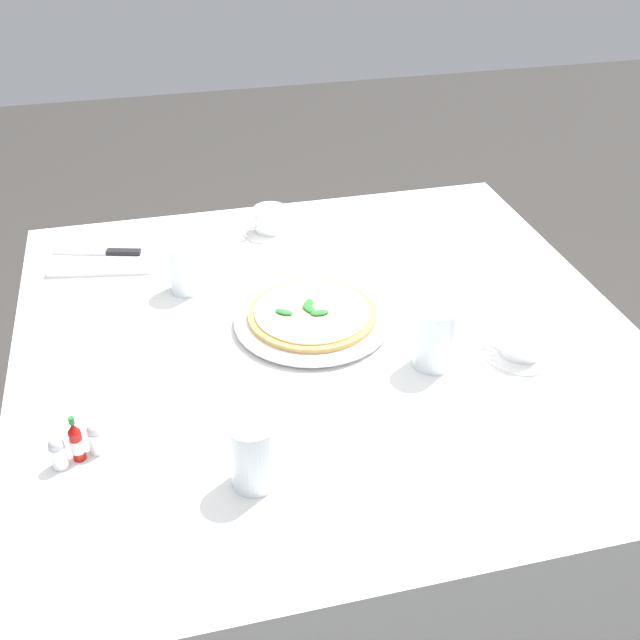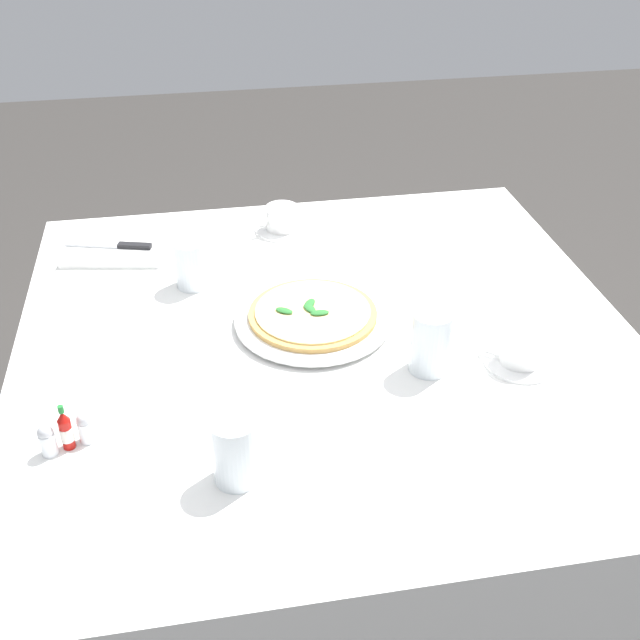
% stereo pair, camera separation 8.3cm
% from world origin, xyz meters
% --- Properties ---
extents(ground_plane, '(8.00, 8.00, 0.00)m').
position_xyz_m(ground_plane, '(0.00, 0.00, 0.00)').
color(ground_plane, '#33302D').
extents(dining_table, '(1.17, 1.17, 0.75)m').
position_xyz_m(dining_table, '(0.00, 0.00, 0.62)').
color(dining_table, white).
rests_on(dining_table, ground_plane).
extents(pizza_plate, '(0.30, 0.30, 0.02)m').
position_xyz_m(pizza_plate, '(0.02, -0.04, 0.76)').
color(pizza_plate, white).
rests_on(pizza_plate, dining_table).
extents(pizza, '(0.25, 0.25, 0.02)m').
position_xyz_m(pizza, '(0.02, -0.04, 0.77)').
color(pizza, tan).
rests_on(pizza, pizza_plate).
extents(coffee_cup_far_left, '(0.13, 0.13, 0.07)m').
position_xyz_m(coffee_cup_far_left, '(-0.33, 0.15, 0.78)').
color(coffee_cup_far_left, white).
rests_on(coffee_cup_far_left, dining_table).
extents(coffee_cup_near_left, '(0.13, 0.13, 0.06)m').
position_xyz_m(coffee_cup_near_left, '(0.03, -0.44, 0.78)').
color(coffee_cup_near_left, white).
rests_on(coffee_cup_near_left, dining_table).
extents(water_glass_right_edge, '(0.07, 0.07, 0.10)m').
position_xyz_m(water_glass_right_edge, '(0.25, -0.23, 0.79)').
color(water_glass_right_edge, white).
rests_on(water_glass_right_edge, dining_table).
extents(water_glass_back_corner, '(0.07, 0.07, 0.11)m').
position_xyz_m(water_glass_back_corner, '(0.20, 0.35, 0.80)').
color(water_glass_back_corner, white).
rests_on(water_glass_back_corner, dining_table).
extents(water_glass_far_right, '(0.07, 0.07, 0.12)m').
position_xyz_m(water_glass_far_right, '(-0.16, 0.14, 0.80)').
color(water_glass_far_right, white).
rests_on(water_glass_far_right, dining_table).
extents(napkin_folded, '(0.24, 0.17, 0.02)m').
position_xyz_m(napkin_folded, '(0.41, -0.39, 0.76)').
color(napkin_folded, white).
rests_on(napkin_folded, dining_table).
extents(dinner_knife, '(0.19, 0.07, 0.01)m').
position_xyz_m(dinner_knife, '(0.42, -0.39, 0.77)').
color(dinner_knife, silver).
rests_on(dinner_knife, napkin_folded).
extents(hot_sauce_bottle, '(0.02, 0.02, 0.08)m').
position_xyz_m(hot_sauce_bottle, '(0.46, 0.24, 0.78)').
color(hot_sauce_bottle, '#B7140F').
rests_on(hot_sauce_bottle, dining_table).
extents(salt_shaker, '(0.03, 0.03, 0.06)m').
position_xyz_m(salt_shaker, '(0.49, 0.25, 0.77)').
color(salt_shaker, white).
rests_on(salt_shaker, dining_table).
extents(pepper_shaker, '(0.03, 0.03, 0.06)m').
position_xyz_m(pepper_shaker, '(0.43, 0.23, 0.77)').
color(pepper_shaker, white).
rests_on(pepper_shaker, dining_table).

